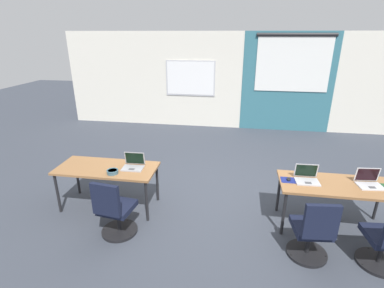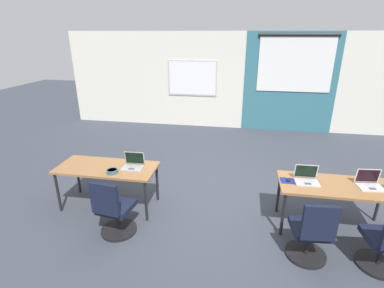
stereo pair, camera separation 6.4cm
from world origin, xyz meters
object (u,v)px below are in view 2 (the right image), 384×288
chair_near_right_inner (311,235)px  snack_bowl (112,171)px  desk_near_right (337,189)px  laptop_near_right_end (370,183)px  chair_near_left_inner (114,212)px  desk_near_left (107,170)px  mouse_near_right_inner (288,180)px  laptop_near_left_inner (133,164)px  laptop_near_right_inner (307,178)px

chair_near_right_inner → snack_bowl: 2.93m
desk_near_right → laptop_near_right_end: bearing=4.8°
desk_near_right → chair_near_left_inner: 3.19m
desk_near_left → mouse_near_right_inner: size_ratio=14.89×
desk_near_left → laptop_near_right_end: (3.93, 0.04, 0.11)m
desk_near_right → chair_near_right_inner: bearing=-121.3°
laptop_near_right_end → chair_near_left_inner: (-3.52, -0.74, -0.39)m
laptop_near_left_inner → snack_bowl: 0.35m
mouse_near_right_inner → chair_near_right_inner: size_ratio=0.12×
desk_near_right → chair_near_left_inner: (-3.10, -0.70, -0.28)m
laptop_near_right_inner → laptop_near_left_inner: same height
laptop_near_right_end → mouse_near_right_inner: bearing=175.4°
desk_near_right → snack_bowl: 3.32m
mouse_near_right_inner → laptop_near_right_inner: bearing=5.2°
desk_near_left → laptop_near_right_end: laptop_near_right_end is taller
laptop_near_right_end → laptop_near_right_inner: size_ratio=1.05×
laptop_near_left_inner → snack_bowl: bearing=-136.1°
desk_near_right → laptop_near_right_inner: 0.43m
laptop_near_right_inner → mouse_near_right_inner: (-0.25, -0.02, -0.03)m
mouse_near_right_inner → desk_near_left: bearing=-179.8°
chair_near_left_inner → laptop_near_left_inner: bearing=-84.4°
chair_near_left_inner → snack_bowl: (-0.22, 0.51, 0.38)m
laptop_near_right_end → chair_near_left_inner: 3.62m
chair_near_left_inner → mouse_near_right_inner: bearing=-156.0°
laptop_near_right_end → laptop_near_right_inner: (-0.84, -0.00, -0.00)m
desk_near_left → laptop_near_left_inner: laptop_near_left_inner is taller
laptop_near_right_end → chair_near_right_inner: (-0.88, -0.79, -0.39)m
chair_near_right_inner → chair_near_left_inner: 2.64m
desk_near_left → chair_near_left_inner: (0.40, -0.70, -0.28)m
desk_near_left → laptop_near_right_end: size_ratio=4.50×
chair_near_right_inner → laptop_near_left_inner: size_ratio=2.71×
mouse_near_right_inner → chair_near_left_inner: (-2.42, -0.71, -0.36)m
desk_near_right → chair_near_right_inner: chair_near_right_inner is taller
laptop_near_right_end → chair_near_right_inner: bearing=-144.2°
chair_near_right_inner → snack_bowl: bearing=-16.8°
snack_bowl → laptop_near_left_inner: bearing=46.0°
mouse_near_right_inner → snack_bowl: size_ratio=0.61×
snack_bowl → desk_near_left: bearing=133.7°
desk_near_right → laptop_near_left_inner: laptop_near_left_inner is taller
desk_near_left → laptop_near_left_inner: 0.45m
desk_near_left → mouse_near_right_inner: 2.83m
desk_near_left → laptop_near_left_inner: bearing=7.7°
desk_near_right → laptop_near_left_inner: 3.07m
desk_near_left → snack_bowl: snack_bowl is taller
chair_near_right_inner → mouse_near_right_inner: bearing=-80.1°
laptop_near_right_end → laptop_near_right_inner: bearing=174.3°
desk_near_left → laptop_near_left_inner: size_ratio=4.71×
laptop_near_right_inner → mouse_near_right_inner: bearing=-176.9°
chair_near_right_inner → chair_near_left_inner: bearing=-6.9°
laptop_near_right_inner → chair_near_right_inner: size_ratio=0.37×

